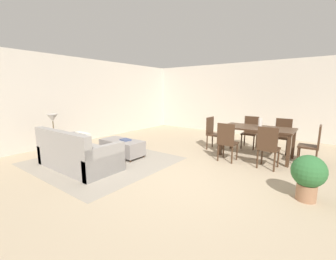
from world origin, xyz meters
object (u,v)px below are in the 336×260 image
dining_chair_far_right (282,134)px  dining_table (257,131)px  table_lamp (53,119)px  potted_plant (308,174)px  side_table (55,139)px  couch (77,155)px  dining_chair_head_west (213,131)px  dining_chair_far_left (250,130)px  vase_centerpiece (260,123)px  dining_chair_near_right (268,145)px  dining_chair_head_east (313,143)px  book_on_ottoman (125,140)px  ottoman_table (122,147)px  dining_chair_near_left (227,140)px

dining_chair_far_right → dining_table: bearing=-119.0°
table_lamp → potted_plant: size_ratio=0.74×
side_table → dining_table: size_ratio=0.33×
couch → dining_chair_head_west: (1.68, 3.19, 0.23)m
dining_chair_far_left → dining_chair_far_right: bearing=-1.0°
dining_chair_far_left → vase_centerpiece: 1.03m
side_table → potted_plant: (5.39, 1.14, -0.03)m
dining_chair_near_right → dining_chair_head_east: 1.11m
side_table → dining_chair_head_west: (2.93, 3.05, 0.08)m
dining_chair_far_left → dining_chair_head_west: bearing=-135.7°
book_on_ottoman → potted_plant: bearing=1.3°
ottoman_table → potted_plant: bearing=1.7°
couch → dining_chair_far_right: (3.34, 3.97, 0.23)m
couch → book_on_ottoman: bearing=79.4°
couch → dining_chair_near_left: size_ratio=2.07×
book_on_ottoman → dining_chair_head_west: bearing=53.9°
dining_table → dining_chair_near_right: (0.44, -0.78, -0.15)m
couch → dining_table: 4.29m
dining_table → potted_plant: bearing=-56.3°
dining_chair_head_east → dining_chair_head_west: (-2.40, 0.01, 0.00)m
dining_chair_near_right → vase_centerpiece: (-0.37, 0.76, 0.36)m
dining_chair_near_left → potted_plant: size_ratio=1.30×
ottoman_table → dining_chair_head_west: dining_chair_head_west is taller
side_table → table_lamp: (0.00, 0.00, 0.53)m
ottoman_table → dining_chair_far_right: (3.22, 2.80, 0.28)m
dining_chair_head_east → vase_centerpiece: (-1.13, -0.05, 0.36)m
dining_table → dining_chair_far_left: dining_chair_far_left is taller
dining_table → book_on_ottoman: (-2.66, -1.96, -0.23)m
ottoman_table → table_lamp: 1.86m
dining_table → dining_chair_head_west: bearing=178.3°
side_table → dining_chair_near_right: 5.10m
dining_chair_near_left → dining_chair_far_right: bearing=60.9°
dining_chair_far_right → ottoman_table: bearing=-139.0°
dining_chair_head_east → potted_plant: dining_chair_head_east is taller
dining_chair_near_left → vase_centerpiece: vase_centerpiece is taller
side_table → dining_table: bearing=36.0°
side_table → vase_centerpiece: (4.21, 2.99, 0.44)m
ottoman_table → dining_chair_near_left: size_ratio=1.26×
couch → table_lamp: 1.44m
side_table → dining_chair_far_right: (4.60, 3.83, 0.08)m
couch → dining_chair_far_right: dining_chair_far_right is taller
dining_table → potted_plant: dining_table is taller
dining_chair_near_left → dining_chair_near_right: same height
dining_chair_far_right → dining_chair_near_right: bearing=-90.6°
table_lamp → dining_chair_far_right: bearing=39.8°
dining_chair_head_west → potted_plant: size_ratio=1.30×
couch → side_table: couch is taller
table_lamp → dining_chair_near_left: bearing=30.8°
ottoman_table → dining_chair_far_right: dining_chair_far_right is taller
dining_chair_near_right → dining_chair_far_right: (0.02, 1.59, 0.00)m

